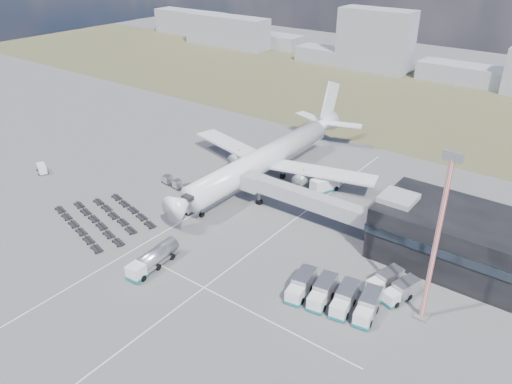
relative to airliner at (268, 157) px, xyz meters
The scene contains 16 objects.
ground 32.81m from the airliner, 90.00° to the right, with size 420.00×420.00×0.00m, color #565659.
grass_strip 77.80m from the airliner, 90.00° to the left, with size 420.00×90.00×0.01m, color brown.
lane_markings 31.41m from the airliner, 71.60° to the right, with size 47.12×110.00×0.01m.
terminal 48.51m from the airliner, ahead, with size 30.40×16.40×11.00m.
jet_bridge 19.89m from the airliner, 36.93° to the right, with size 30.30×3.80×7.05m.
airliner is the anchor object (origin of this frame).
skyline 115.64m from the airliner, 86.44° to the left, with size 324.17×26.07×24.59m.
fuel_tanker 41.92m from the airliner, 83.03° to the right, with size 3.60×11.06×3.51m.
pushback_tug 25.13m from the airliner, 99.32° to the right, with size 2.89×1.63×1.34m, color white.
utility_van 55.37m from the airliner, 145.57° to the right, with size 4.03×1.82×2.17m, color white.
catering_truck 15.16m from the airliner, ahead, with size 5.08×7.37×3.13m.
service_trucks_near 46.99m from the airliner, 41.47° to the right, with size 14.74×9.65×3.05m.
service_trucks_far 47.58m from the airliner, 28.90° to the right, with size 7.53×8.28×2.78m.
uld_row 21.28m from the airliner, 123.21° to the right, with size 13.52×3.16×1.86m.
baggage_dollies 39.87m from the airliner, 112.58° to the right, with size 23.25×17.77×0.68m.
floodlight_mast 54.55m from the airliner, 28.27° to the right, with size 2.57×2.12×27.47m.
Camera 1 is at (62.56, -55.52, 52.68)m, focal length 35.00 mm.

